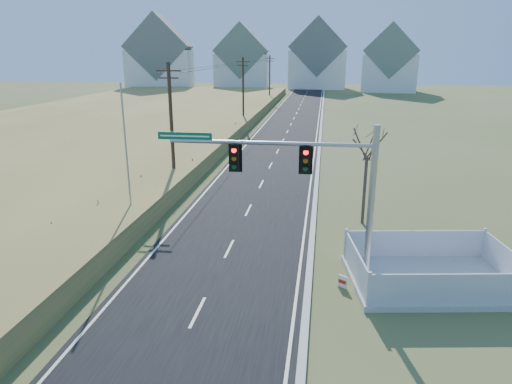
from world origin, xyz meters
The scene contains 16 objects.
ground centered at (0.00, 0.00, 0.00)m, with size 260.00×260.00×0.00m, color #4C5228.
road centered at (0.00, 50.00, 0.03)m, with size 8.00×180.00×0.06m, color black.
curb centered at (4.15, 50.00, 0.09)m, with size 0.30×180.00×0.18m, color #B2AFA8.
reed_marsh centered at (-24.00, 40.00, 0.65)m, with size 38.00×110.00×1.30m, color #A7924B.
utility_pole_near centered at (-6.50, 15.00, 4.68)m, with size 1.80×0.26×9.00m.
utility_pole_mid centered at (-6.50, 45.00, 4.68)m, with size 1.80×0.26×9.00m.
utility_pole_far centered at (-6.50, 75.00, 4.68)m, with size 1.80×0.26×9.00m.
condo_nw centered at (-38.00, 100.00, 7.70)m, with size 17.69×13.38×19.05m.
condo_nnw centered at (-18.00, 108.00, 6.94)m, with size 14.93×11.17×17.03m.
condo_n centered at (2.00, 112.00, 7.61)m, with size 15.27×10.20×18.54m.
condo_ne centered at (20.00, 104.00, 6.84)m, with size 14.12×10.51×16.52m.
traffic_signal_mast centered at (4.64, 0.58, 4.36)m, with size 8.89×0.61×7.07m.
fence_enclosure centered at (9.40, 1.86, 0.30)m, with size 7.55×5.73×1.58m.
open_sign centered at (5.60, 0.87, 0.30)m, with size 0.40×0.29×0.56m.
flagpole centered at (-6.24, 6.46, 3.25)m, with size 0.37×0.37×8.14m.
bare_tree centered at (7.00, 8.87, 4.83)m, with size 2.26×2.26×5.99m.
Camera 1 is at (4.52, -16.95, 9.70)m, focal length 32.00 mm.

